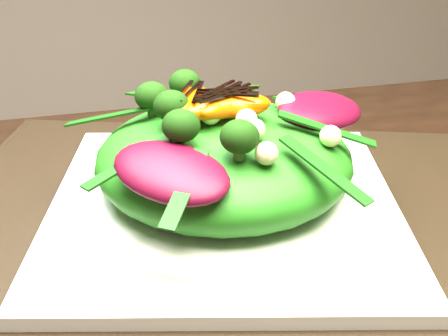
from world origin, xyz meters
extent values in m
cube|color=black|center=(0.00, 0.17, 0.75)|extent=(0.60, 0.53, 0.00)
cube|color=silver|center=(0.00, 0.17, 0.76)|extent=(0.35, 0.35, 0.01)
cylinder|color=white|center=(0.00, 0.17, 0.77)|extent=(0.30, 0.30, 0.02)
ellipsoid|color=#267315|center=(0.00, 0.17, 0.81)|extent=(0.24, 0.24, 0.07)
ellipsoid|color=#440718|center=(0.09, 0.18, 0.84)|extent=(0.11, 0.09, 0.02)
ellipsoid|color=#EE4B03|center=(-0.01, 0.20, 0.85)|extent=(0.07, 0.05, 0.02)
sphere|color=#17360A|center=(-0.07, 0.19, 0.85)|extent=(0.05, 0.05, 0.04)
sphere|color=beige|center=(0.05, 0.13, 0.84)|extent=(0.02, 0.02, 0.02)
cube|color=black|center=(-0.01, 0.20, 0.86)|extent=(0.04, 0.02, 0.00)
camera|label=1|loc=(-0.11, -0.25, 1.02)|focal=48.00mm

